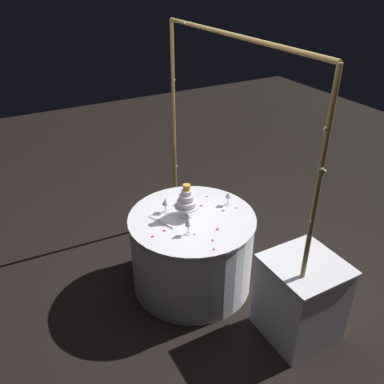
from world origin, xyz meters
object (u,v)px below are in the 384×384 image
decorative_arch (229,133)px  wine_glass_2 (189,190)px  cake_knife (163,223)px  main_table (192,251)px  tiered_cake (187,200)px  side_table (300,298)px  wine_glass_1 (228,196)px  wine_glass_3 (166,202)px  wine_glass_0 (188,223)px

decorative_arch → wine_glass_2: size_ratio=13.49×
wine_glass_2 → cake_knife: bearing=-61.3°
main_table → tiered_cake: tiered_cake is taller
side_table → wine_glass_1: (-0.99, -0.08, 0.49)m
tiered_cake → decorative_arch: bearing=83.3°
wine_glass_3 → main_table: bearing=39.9°
decorative_arch → main_table: decorative_arch is taller
side_table → wine_glass_0: size_ratio=4.74×
decorative_arch → main_table: bearing=-90.2°
main_table → wine_glass_3: 0.55m
tiered_cake → wine_glass_0: size_ratio=2.07×
tiered_cake → main_table: bearing=33.8°
wine_glass_2 → tiered_cake: bearing=-33.2°
wine_glass_1 → wine_glass_3: 0.59m
tiered_cake → wine_glass_2: 0.25m
wine_glass_1 → wine_glass_3: bearing=-106.6°
wine_glass_2 → wine_glass_0: bearing=-29.3°
side_table → main_table: bearing=-153.3°
tiered_cake → wine_glass_1: 0.44m
wine_glass_2 → wine_glass_3: wine_glass_2 is taller
side_table → cake_knife: size_ratio=2.59×
wine_glass_0 → cake_knife: size_ratio=0.55×
decorative_arch → cake_knife: 0.97m
decorative_arch → cake_knife: (-0.04, -0.63, -0.73)m
decorative_arch → wine_glass_3: 0.84m
decorative_arch → main_table: 1.17m
wine_glass_2 → wine_glass_3: 0.28m
wine_glass_2 → side_table: bearing=17.4°
wine_glass_1 → main_table: bearing=-86.0°
wine_glass_1 → cake_knife: (-0.02, -0.67, -0.09)m
wine_glass_0 → wine_glass_2: (-0.46, 0.26, 0.02)m
wine_glass_1 → wine_glass_3: wine_glass_3 is taller
main_table → wine_glass_3: size_ratio=8.20×
main_table → side_table: 1.08m
wine_glass_2 → wine_glass_3: size_ratio=1.20×
cake_knife → wine_glass_3: bearing=145.4°
wine_glass_0 → tiered_cake: bearing=154.2°
decorative_arch → wine_glass_0: bearing=-67.7°
side_table → wine_glass_3: wine_glass_3 is taller
decorative_arch → wine_glass_2: bearing=-134.7°
main_table → wine_glass_0: (0.21, -0.15, 0.49)m
wine_glass_3 → side_table: bearing=29.3°
decorative_arch → wine_glass_1: decorative_arch is taller
decorative_arch → tiered_cake: 0.70m
wine_glass_3 → wine_glass_1: bearing=73.4°
decorative_arch → side_table: decorative_arch is taller
wine_glass_0 → wine_glass_3: 0.41m
main_table → tiered_cake: size_ratio=3.62×
wine_glass_2 → wine_glass_3: bearing=-79.0°
wine_glass_0 → wine_glass_2: bearing=150.7°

